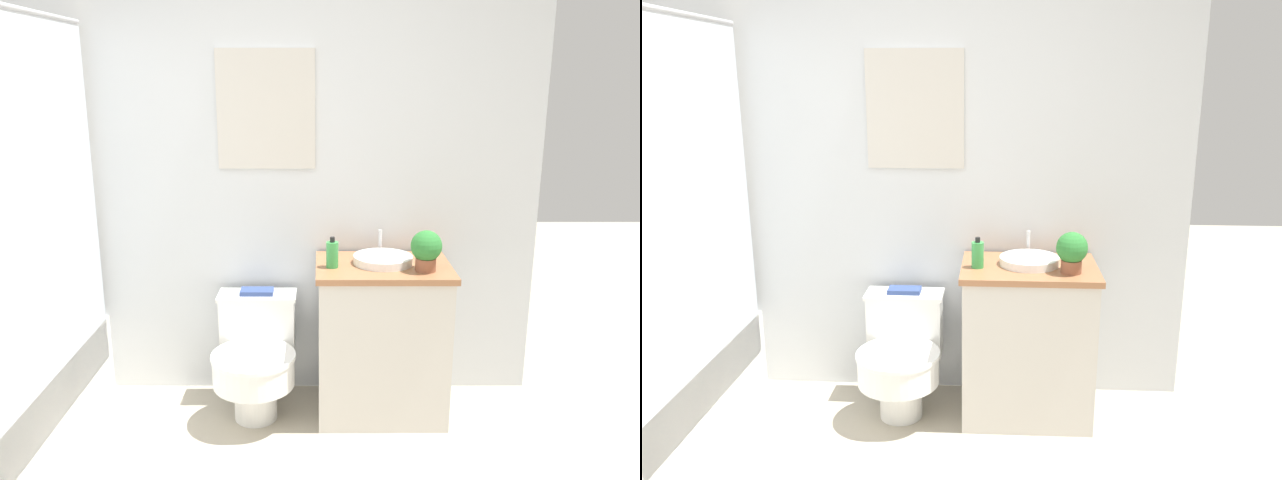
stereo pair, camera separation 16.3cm
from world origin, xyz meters
The scene contains 8 objects.
wall_back centered at (0.01, 1.88, 1.26)m, with size 3.50×0.07×2.50m.
shower_area centered at (-0.89, 1.20, 0.27)m, with size 0.68×1.31×1.98m.
toilet centered at (0.26, 1.57, 0.32)m, with size 0.42×0.56×0.61m.
vanity centered at (0.91, 1.60, 0.40)m, with size 0.67×0.49×0.81m.
sink centered at (0.91, 1.62, 0.83)m, with size 0.30×0.33×0.13m.
soap_bottle centered at (0.65, 1.55, 0.87)m, with size 0.06×0.06×0.15m.
potted_plant centered at (1.10, 1.49, 0.92)m, with size 0.15×0.15×0.20m.
book_on_tank centered at (0.26, 1.72, 0.62)m, with size 0.17×0.10×0.02m.
Camera 2 is at (0.76, -1.37, 1.72)m, focal length 35.00 mm.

